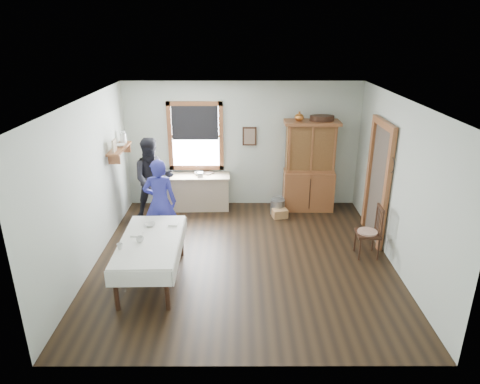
# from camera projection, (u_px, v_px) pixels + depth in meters

# --- Properties ---
(room) EXTENTS (5.01, 5.01, 2.70)m
(room) POSITION_uv_depth(u_px,v_px,m) (243.00, 185.00, 6.87)
(room) COLOR black
(room) RESTS_ON ground
(window) EXTENTS (1.18, 0.07, 1.48)m
(window) POSITION_uv_depth(u_px,v_px,m) (195.00, 133.00, 9.06)
(window) COLOR white
(window) RESTS_ON room
(doorway) EXTENTS (0.09, 1.14, 2.22)m
(doorway) POSITION_uv_depth(u_px,v_px,m) (379.00, 179.00, 7.73)
(doorway) COLOR #4A3F35
(doorway) RESTS_ON room
(wall_shelf) EXTENTS (0.24, 1.00, 0.44)m
(wall_shelf) POSITION_uv_depth(u_px,v_px,m) (120.00, 147.00, 8.22)
(wall_shelf) COLOR brown
(wall_shelf) RESTS_ON room
(framed_picture) EXTENTS (0.30, 0.04, 0.40)m
(framed_picture) POSITION_uv_depth(u_px,v_px,m) (250.00, 136.00, 9.09)
(framed_picture) COLOR #351C12
(framed_picture) RESTS_ON room
(rug_beater) EXTENTS (0.01, 0.27, 0.27)m
(rug_beater) POSITION_uv_depth(u_px,v_px,m) (392.00, 158.00, 7.02)
(rug_beater) COLOR black
(rug_beater) RESTS_ON room
(work_counter) EXTENTS (1.34, 0.54, 0.76)m
(work_counter) POSITION_uv_depth(u_px,v_px,m) (199.00, 192.00, 9.27)
(work_counter) COLOR tan
(work_counter) RESTS_ON room
(china_hutch) EXTENTS (1.15, 0.56, 1.94)m
(china_hutch) POSITION_uv_depth(u_px,v_px,m) (309.00, 166.00, 9.05)
(china_hutch) COLOR brown
(china_hutch) RESTS_ON room
(dining_table) EXTENTS (0.97, 1.79, 0.71)m
(dining_table) POSITION_uv_depth(u_px,v_px,m) (152.00, 260.00, 6.63)
(dining_table) COLOR white
(dining_table) RESTS_ON room
(spindle_chair) EXTENTS (0.44, 0.44, 0.93)m
(spindle_chair) POSITION_uv_depth(u_px,v_px,m) (368.00, 231.00, 7.30)
(spindle_chair) COLOR #351C12
(spindle_chair) RESTS_ON room
(pail) EXTENTS (0.35, 0.35, 0.32)m
(pail) POSITION_uv_depth(u_px,v_px,m) (278.00, 207.00, 9.07)
(pail) COLOR gray
(pail) RESTS_ON room
(wicker_basket) EXTENTS (0.34, 0.28, 0.18)m
(wicker_basket) POSITION_uv_depth(u_px,v_px,m) (280.00, 213.00, 8.92)
(wicker_basket) COLOR tan
(wicker_basket) RESTS_ON room
(woman_blue) EXTENTS (0.55, 0.37, 1.49)m
(woman_blue) POSITION_uv_depth(u_px,v_px,m) (160.00, 205.00, 7.64)
(woman_blue) COLOR navy
(woman_blue) RESTS_ON room
(figure_dark) EXTENTS (0.90, 0.79, 1.57)m
(figure_dark) POSITION_uv_depth(u_px,v_px,m) (153.00, 182.00, 8.67)
(figure_dark) COLOR black
(figure_dark) RESTS_ON room
(table_cup_a) EXTENTS (0.15, 0.15, 0.09)m
(table_cup_a) POSITION_uv_depth(u_px,v_px,m) (140.00, 239.00, 6.40)
(table_cup_a) COLOR silver
(table_cup_a) RESTS_ON dining_table
(table_cup_b) EXTENTS (0.09, 0.09, 0.08)m
(table_cup_b) POSITION_uv_depth(u_px,v_px,m) (120.00, 246.00, 6.20)
(table_cup_b) COLOR silver
(table_cup_b) RESTS_ON dining_table
(table_bowl) EXTENTS (0.24, 0.24, 0.05)m
(table_bowl) POSITION_uv_depth(u_px,v_px,m) (150.00, 224.00, 6.93)
(table_bowl) COLOR silver
(table_bowl) RESTS_ON dining_table
(counter_book) EXTENTS (0.28, 0.28, 0.02)m
(counter_book) POSITION_uv_depth(u_px,v_px,m) (204.00, 174.00, 9.20)
(counter_book) COLOR #7E6654
(counter_book) RESTS_ON work_counter
(counter_bowl) EXTENTS (0.23, 0.23, 0.06)m
(counter_bowl) POSITION_uv_depth(u_px,v_px,m) (199.00, 173.00, 9.17)
(counter_bowl) COLOR silver
(counter_bowl) RESTS_ON work_counter
(shelf_bowl) EXTENTS (0.22, 0.22, 0.05)m
(shelf_bowl) POSITION_uv_depth(u_px,v_px,m) (120.00, 145.00, 8.22)
(shelf_bowl) COLOR silver
(shelf_bowl) RESTS_ON wall_shelf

